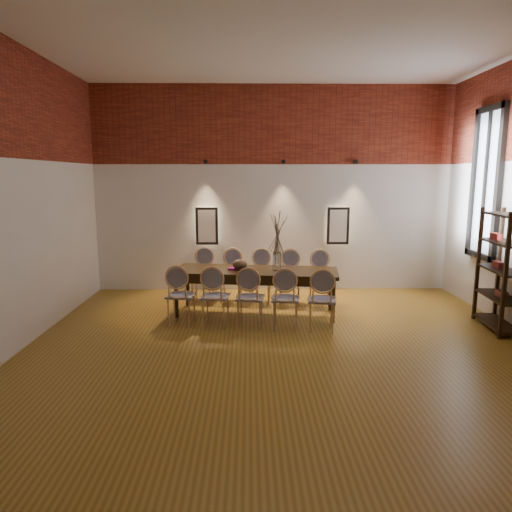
{
  "coord_description": "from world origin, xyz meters",
  "views": [
    {
      "loc": [
        -0.47,
        -5.55,
        2.28
      ],
      "look_at": [
        -0.36,
        1.42,
        1.05
      ],
      "focal_mm": 32.0,
      "sensor_mm": 36.0,
      "label": 1
    }
  ],
  "objects_px": {
    "chair_far_d": "(290,278)",
    "chair_far_c": "(260,277)",
    "chair_near_d": "(286,298)",
    "vase": "(277,261)",
    "chair_near_a": "(181,295)",
    "chair_near_e": "(322,300)",
    "chair_near_c": "(250,297)",
    "chair_far_a": "(202,275)",
    "chair_far_b": "(231,276)",
    "chair_near_b": "(215,296)",
    "shelving_rack": "(502,270)",
    "chair_far_e": "(320,278)",
    "bowl": "(240,265)",
    "dining_table": "(256,292)",
    "book": "(236,268)"
  },
  "relations": [
    {
      "from": "dining_table",
      "to": "chair_near_c",
      "type": "relative_size",
      "value": 2.85
    },
    {
      "from": "vase",
      "to": "book",
      "type": "height_order",
      "value": "vase"
    },
    {
      "from": "chair_near_a",
      "to": "chair_near_d",
      "type": "height_order",
      "value": "same"
    },
    {
      "from": "bowl",
      "to": "book",
      "type": "bearing_deg",
      "value": 141.49
    },
    {
      "from": "chair_far_d",
      "to": "vase",
      "type": "relative_size",
      "value": 3.13
    },
    {
      "from": "chair_far_a",
      "to": "dining_table",
      "type": "bearing_deg",
      "value": 146.45
    },
    {
      "from": "chair_far_e",
      "to": "book",
      "type": "relative_size",
      "value": 3.62
    },
    {
      "from": "chair_near_c",
      "to": "chair_far_c",
      "type": "bearing_deg",
      "value": 90.0
    },
    {
      "from": "chair_near_b",
      "to": "chair_far_a",
      "type": "xyz_separation_m",
      "value": [
        -0.34,
        1.48,
        0.0
      ]
    },
    {
      "from": "dining_table",
      "to": "book",
      "type": "height_order",
      "value": "book"
    },
    {
      "from": "vase",
      "to": "chair_near_a",
      "type": "bearing_deg",
      "value": -161.08
    },
    {
      "from": "chair_far_d",
      "to": "chair_far_c",
      "type": "bearing_deg",
      "value": 0.0
    },
    {
      "from": "chair_near_d",
      "to": "chair_far_c",
      "type": "bearing_deg",
      "value": 110.66
    },
    {
      "from": "chair_near_e",
      "to": "bowl",
      "type": "bearing_deg",
      "value": 153.47
    },
    {
      "from": "chair_near_e",
      "to": "chair_far_a",
      "type": "xyz_separation_m",
      "value": [
        -1.94,
        1.69,
        0.0
      ]
    },
    {
      "from": "chair_far_b",
      "to": "bowl",
      "type": "relative_size",
      "value": 3.92
    },
    {
      "from": "chair_far_d",
      "to": "bowl",
      "type": "xyz_separation_m",
      "value": [
        -0.88,
        -0.65,
        0.37
      ]
    },
    {
      "from": "chair_near_c",
      "to": "chair_near_d",
      "type": "distance_m",
      "value": 0.54
    },
    {
      "from": "chair_far_d",
      "to": "chair_near_c",
      "type": "bearing_deg",
      "value": 69.34
    },
    {
      "from": "chair_near_a",
      "to": "chair_near_b",
      "type": "height_order",
      "value": "same"
    },
    {
      "from": "chair_near_c",
      "to": "vase",
      "type": "distance_m",
      "value": 0.9
    },
    {
      "from": "chair_near_d",
      "to": "chair_far_e",
      "type": "xyz_separation_m",
      "value": [
        0.72,
        1.34,
        0.0
      ]
    },
    {
      "from": "chair_far_c",
      "to": "chair_far_e",
      "type": "bearing_deg",
      "value": -180.0
    },
    {
      "from": "chair_far_a",
      "to": "chair_far_b",
      "type": "bearing_deg",
      "value": -180.0
    },
    {
      "from": "chair_far_d",
      "to": "chair_far_b",
      "type": "bearing_deg",
      "value": 0.0
    },
    {
      "from": "chair_far_c",
      "to": "chair_far_d",
      "type": "xyz_separation_m",
      "value": [
        0.53,
        -0.07,
        0.0
      ]
    },
    {
      "from": "chair_near_e",
      "to": "chair_far_b",
      "type": "xyz_separation_m",
      "value": [
        -1.4,
        1.62,
        0.0
      ]
    },
    {
      "from": "chair_near_e",
      "to": "chair_near_d",
      "type": "bearing_deg",
      "value": -180.0
    },
    {
      "from": "chair_far_a",
      "to": "bowl",
      "type": "relative_size",
      "value": 3.92
    },
    {
      "from": "chair_far_c",
      "to": "shelving_rack",
      "type": "relative_size",
      "value": 0.52
    },
    {
      "from": "chair_far_a",
      "to": "vase",
      "type": "distance_m",
      "value": 1.65
    },
    {
      "from": "bowl",
      "to": "chair_near_b",
      "type": "bearing_deg",
      "value": -120.89
    },
    {
      "from": "chair_far_d",
      "to": "bowl",
      "type": "height_order",
      "value": "chair_far_d"
    },
    {
      "from": "chair_near_b",
      "to": "chair_far_c",
      "type": "relative_size",
      "value": 1.0
    },
    {
      "from": "chair_far_e",
      "to": "book",
      "type": "bearing_deg",
      "value": 27.4
    },
    {
      "from": "chair_near_c",
      "to": "chair_far_d",
      "type": "height_order",
      "value": "same"
    },
    {
      "from": "chair_far_e",
      "to": "bowl",
      "type": "distance_m",
      "value": 1.57
    },
    {
      "from": "chair_near_c",
      "to": "chair_far_d",
      "type": "distance_m",
      "value": 1.52
    },
    {
      "from": "dining_table",
      "to": "chair_far_e",
      "type": "xyz_separation_m",
      "value": [
        1.16,
        0.56,
        0.09
      ]
    },
    {
      "from": "chair_near_d",
      "to": "vase",
      "type": "distance_m",
      "value": 0.85
    },
    {
      "from": "bowl",
      "to": "shelving_rack",
      "type": "xyz_separation_m",
      "value": [
        3.9,
        -0.8,
        0.06
      ]
    },
    {
      "from": "shelving_rack",
      "to": "chair_far_c",
      "type": "bearing_deg",
      "value": 162.31
    },
    {
      "from": "chair_near_c",
      "to": "chair_near_e",
      "type": "relative_size",
      "value": 1.0
    },
    {
      "from": "chair_far_a",
      "to": "chair_far_c",
      "type": "xyz_separation_m",
      "value": [
        1.06,
        -0.14,
        0.0
      ]
    },
    {
      "from": "chair_far_b",
      "to": "shelving_rack",
      "type": "xyz_separation_m",
      "value": [
        4.08,
        -1.59,
        0.43
      ]
    },
    {
      "from": "dining_table",
      "to": "shelving_rack",
      "type": "xyz_separation_m",
      "value": [
        3.64,
        -0.82,
        0.53
      ]
    },
    {
      "from": "chair_near_d",
      "to": "chair_near_e",
      "type": "distance_m",
      "value": 0.54
    },
    {
      "from": "chair_far_e",
      "to": "bowl",
      "type": "height_order",
      "value": "chair_far_e"
    },
    {
      "from": "chair_near_b",
      "to": "shelving_rack",
      "type": "relative_size",
      "value": 0.52
    },
    {
      "from": "chair_near_a",
      "to": "chair_near_e",
      "type": "xyz_separation_m",
      "value": [
        2.12,
        -0.28,
        0.0
      ]
    }
  ]
}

